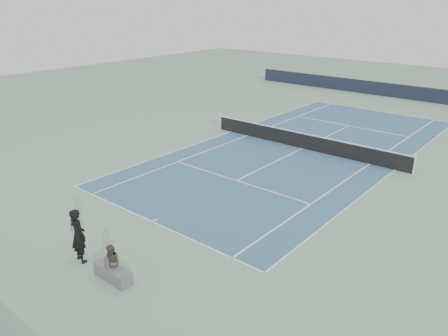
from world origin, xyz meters
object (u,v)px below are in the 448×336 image
Objects in this scene: tennis_ball at (67,272)px; spectator_bench at (112,268)px; tennis_player at (78,235)px; tennis_net at (303,140)px.

spectator_bench is (1.47, 0.74, 0.40)m from tennis_ball.
tennis_net is at bearing 90.85° from tennis_player.
spectator_bench is at bearing 0.62° from tennis_player.
tennis_player is at bearing -89.15° from tennis_net.
tennis_player reaches higher than tennis_ball.
tennis_net is 15.27m from tennis_player.
tennis_ball is (0.49, -15.98, -0.47)m from tennis_net.
tennis_ball is at bearing -88.23° from tennis_net.
spectator_bench is at bearing -82.64° from tennis_net.
tennis_player is (0.23, -15.26, 0.47)m from tennis_net.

